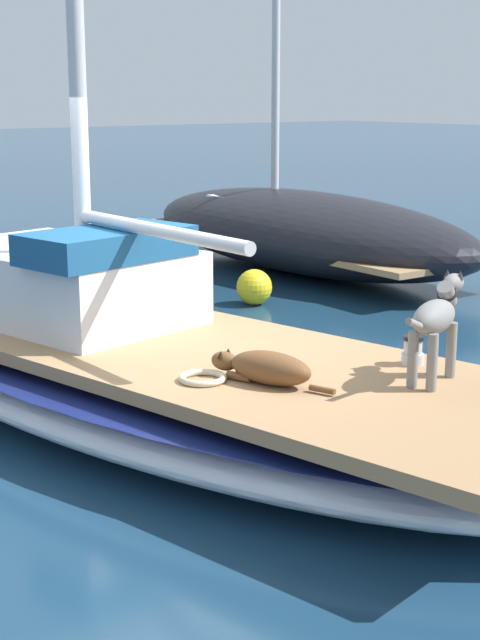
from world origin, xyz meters
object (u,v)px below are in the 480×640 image
dog_grey (436,319)px  deck_winch (413,351)px  moored_boat_starboard_side (303,229)px  mooring_buoy (254,287)px  dog_brown (266,368)px  sailboat_main (162,380)px  coiled_rope (203,378)px

dog_grey → deck_winch: 0.51m
moored_boat_starboard_side → mooring_buoy: size_ratio=18.86×
dog_brown → deck_winch: 1.14m
sailboat_main → dog_brown: 1.44m
moored_boat_starboard_side → mooring_buoy: 2.58m
dog_grey → mooring_buoy: size_ratio=2.06×
mooring_buoy → dog_brown: bearing=-128.0°
dog_brown → coiled_rope: 0.43m
dog_brown → dog_grey: 1.17m
sailboat_main → coiled_rope: (-0.38, -1.08, 0.35)m
deck_winch → sailboat_main: bearing=121.8°
mooring_buoy → coiled_rope: bearing=-132.5°
sailboat_main → mooring_buoy: 4.36m
moored_boat_starboard_side → mooring_buoy: moored_boat_starboard_side is taller
deck_winch → mooring_buoy: deck_winch is taller
dog_grey → moored_boat_starboard_side: bearing=54.8°
dog_brown → deck_winch: dog_brown is taller
mooring_buoy → sailboat_main: bearing=-138.4°
sailboat_main → dog_grey: 2.31m
moored_boat_starboard_side → dog_brown: bearing=-133.4°
sailboat_main → deck_winch: deck_winch is taller
sailboat_main → coiled_rope: size_ratio=23.36×
sailboat_main → dog_brown: size_ratio=8.14×
dog_brown → moored_boat_starboard_side: (5.41, 5.73, -0.17)m
mooring_buoy → deck_winch: bearing=-116.0°
deck_winch → moored_boat_starboard_side: (4.31, 6.02, -0.16)m
dog_grey → deck_winch: (0.18, 0.35, -0.32)m
deck_winch → moored_boat_starboard_side: size_ratio=0.03×
dog_brown → coiled_rope: dog_brown is taller
deck_winch → coiled_rope: bearing=157.4°
coiled_rope → mooring_buoy: (3.63, 3.97, -0.46)m
mooring_buoy → moored_boat_starboard_side: bearing=35.1°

